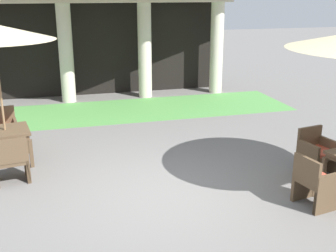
{
  "coord_description": "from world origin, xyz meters",
  "views": [
    {
      "loc": [
        -1.71,
        -6.53,
        3.39
      ],
      "look_at": [
        0.38,
        1.05,
        0.89
      ],
      "focal_mm": 45.67,
      "sensor_mm": 36.0,
      "label": 1
    }
  ],
  "objects_px": {
    "patio_chair_near_foreground_west": "(314,182)",
    "patio_chair_mid_left_north": "(3,130)",
    "patio_chair_mid_left_south": "(11,161)",
    "patio_chair_near_foreground_north": "(316,153)",
    "patio_table_mid_left": "(6,135)"
  },
  "relations": [
    {
      "from": "patio_chair_mid_left_north",
      "to": "patio_chair_near_foreground_north",
      "type": "bearing_deg",
      "value": 144.25
    },
    {
      "from": "patio_table_mid_left",
      "to": "patio_chair_mid_left_north",
      "type": "relative_size",
      "value": 1.15
    },
    {
      "from": "patio_chair_mid_left_south",
      "to": "patio_chair_near_foreground_west",
      "type": "bearing_deg",
      "value": -33.8
    },
    {
      "from": "patio_chair_near_foreground_west",
      "to": "patio_chair_mid_left_north",
      "type": "distance_m",
      "value": 6.66
    },
    {
      "from": "patio_chair_near_foreground_north",
      "to": "patio_chair_mid_left_south",
      "type": "distance_m",
      "value": 5.76
    },
    {
      "from": "patio_chair_mid_left_south",
      "to": "patio_chair_mid_left_north",
      "type": "bearing_deg",
      "value": 90.0
    },
    {
      "from": "patio_chair_near_foreground_west",
      "to": "patio_chair_mid_left_south",
      "type": "bearing_deg",
      "value": -125.01
    },
    {
      "from": "patio_chair_mid_left_north",
      "to": "patio_chair_mid_left_south",
      "type": "distance_m",
      "value": 2.01
    },
    {
      "from": "patio_chair_near_foreground_west",
      "to": "patio_chair_mid_left_north",
      "type": "height_order",
      "value": "patio_chair_mid_left_north"
    },
    {
      "from": "patio_chair_near_foreground_west",
      "to": "patio_table_mid_left",
      "type": "distance_m",
      "value": 5.95
    },
    {
      "from": "patio_chair_near_foreground_west",
      "to": "patio_chair_mid_left_south",
      "type": "height_order",
      "value": "patio_chair_mid_left_south"
    },
    {
      "from": "patio_chair_near_foreground_west",
      "to": "patio_chair_mid_left_south",
      "type": "relative_size",
      "value": 0.98
    },
    {
      "from": "patio_chair_near_foreground_west",
      "to": "patio_chair_near_foreground_north",
      "type": "relative_size",
      "value": 1.02
    },
    {
      "from": "patio_table_mid_left",
      "to": "patio_chair_mid_left_north",
      "type": "distance_m",
      "value": 1.03
    },
    {
      "from": "patio_chair_near_foreground_west",
      "to": "patio_chair_mid_left_north",
      "type": "xyz_separation_m",
      "value": [
        -5.12,
        4.25,
        -0.01
      ]
    }
  ]
}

